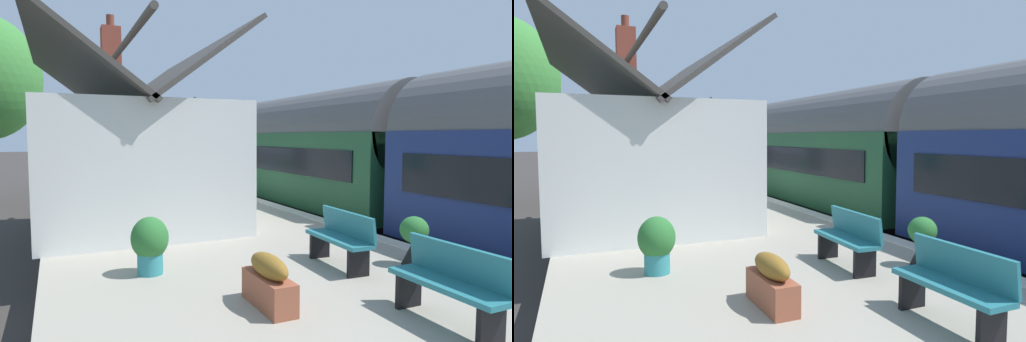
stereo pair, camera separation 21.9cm
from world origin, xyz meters
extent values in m
plane|color=#383330|center=(0.00, 0.00, 0.00)|extent=(160.00, 160.00, 0.00)
cube|color=#A39B8C|center=(0.00, 4.20, 0.41)|extent=(32.00, 6.41, 0.82)
cube|color=beige|center=(0.00, 1.18, 0.83)|extent=(32.00, 0.36, 0.02)
cube|color=gray|center=(0.00, -1.62, 0.07)|extent=(52.00, 0.08, 0.14)
cube|color=gray|center=(0.00, -0.18, 0.07)|extent=(52.00, 0.08, 0.14)
cube|color=black|center=(-0.43, -0.90, 0.35)|extent=(8.22, 2.29, 0.70)
cube|color=#1E4C2D|center=(-0.43, -0.90, 1.85)|extent=(8.93, 2.70, 2.30)
cylinder|color=#515154|center=(-0.43, -0.90, 3.00)|extent=(8.93, 2.65, 2.65)
cube|color=black|center=(-0.43, 0.47, 2.14)|extent=(7.59, 0.03, 0.80)
cylinder|color=black|center=(2.25, -0.90, 0.35)|extent=(0.70, 2.16, 0.70)
cylinder|color=black|center=(-3.11, -0.90, 0.35)|extent=(0.70, 2.16, 0.70)
cube|color=black|center=(4.06, -0.90, 2.25)|extent=(0.04, 2.16, 0.90)
cylinder|color=#F2EDCC|center=(4.08, -0.90, 1.27)|extent=(0.06, 0.24, 0.24)
cube|color=red|center=(4.12, -0.90, 0.82)|extent=(0.16, 2.56, 0.24)
cylinder|color=black|center=(-6.93, -0.90, 0.35)|extent=(0.70, 2.16, 0.70)
cube|color=white|center=(-1.12, 5.45, 2.22)|extent=(7.63, 4.16, 2.79)
cube|color=#47423D|center=(-1.12, 4.42, 4.40)|extent=(8.13, 2.34, 1.80)
cube|color=#47423D|center=(-1.12, 6.49, 4.40)|extent=(8.13, 2.34, 1.80)
cylinder|color=#47423D|center=(-1.12, 5.45, 5.18)|extent=(8.13, 0.16, 0.16)
cube|color=brown|center=(1.32, 5.45, 4.92)|extent=(0.56, 0.56, 2.61)
cylinder|color=brown|center=(1.32, 5.45, 6.40)|extent=(0.24, 0.24, 0.36)
cube|color=teal|center=(-1.99, 3.36, 1.87)|extent=(0.90, 0.06, 2.10)
cube|color=teal|center=(-3.39, 3.36, 2.52)|extent=(0.80, 0.05, 1.10)
cube|color=teal|center=(-0.59, 3.36, 2.52)|extent=(0.80, 0.05, 1.10)
cube|color=#26727F|center=(-7.40, 3.09, 1.27)|extent=(1.42, 0.46, 0.06)
cube|color=#26727F|center=(-7.41, 2.91, 1.50)|extent=(1.40, 0.16, 0.40)
cube|color=black|center=(-7.96, 3.11, 1.04)|extent=(0.08, 0.36, 0.44)
cube|color=black|center=(-6.84, 3.06, 1.04)|extent=(0.08, 0.36, 0.44)
cube|color=#26727F|center=(9.50, 3.07, 1.27)|extent=(1.41, 0.42, 0.06)
cube|color=#26727F|center=(9.50, 2.89, 1.50)|extent=(1.40, 0.13, 0.40)
cube|color=black|center=(8.94, 3.08, 1.04)|extent=(0.07, 0.36, 0.44)
cube|color=black|center=(10.06, 3.06, 1.04)|extent=(0.07, 0.36, 0.44)
cube|color=#26727F|center=(-9.71, 3.28, 1.27)|extent=(1.40, 0.40, 0.06)
cube|color=#26727F|center=(-9.71, 3.10, 1.50)|extent=(1.40, 0.11, 0.40)
cube|color=black|center=(-10.27, 3.28, 1.04)|extent=(0.06, 0.36, 0.44)
cube|color=black|center=(-9.15, 3.27, 1.04)|extent=(0.06, 0.36, 0.44)
cube|color=#9E5138|center=(-8.45, 4.82, 1.02)|extent=(0.94, 0.32, 0.39)
ellipsoid|color=olive|center=(-8.45, 4.82, 1.33)|extent=(0.84, 0.29, 0.29)
cone|color=gray|center=(7.79, 1.63, 1.02)|extent=(0.41, 0.41, 0.40)
cylinder|color=gray|center=(7.79, 1.63, 0.85)|extent=(0.22, 0.22, 0.06)
ellipsoid|color=#4C8C2D|center=(7.79, 1.63, 1.39)|extent=(0.48, 0.48, 0.55)
cone|color=#DC4272|center=(7.79, 1.63, 1.55)|extent=(0.10, 0.10, 0.19)
cone|color=teal|center=(8.13, 5.50, 1.00)|extent=(0.52, 0.52, 0.35)
cylinder|color=teal|center=(8.13, 5.50, 0.85)|extent=(0.28, 0.28, 0.06)
ellipsoid|color=#2D7233|center=(8.13, 5.50, 1.40)|extent=(0.67, 0.67, 0.63)
cone|color=#EA4A7F|center=(8.13, 5.50, 1.64)|extent=(0.13, 0.13, 0.27)
cylinder|color=teal|center=(-6.55, 5.87, 1.00)|extent=(0.38, 0.38, 0.35)
ellipsoid|color=#2D7233|center=(-6.55, 5.87, 1.37)|extent=(0.56, 0.56, 0.64)
cube|color=teal|center=(11.94, 6.29, 1.00)|extent=(0.83, 0.32, 0.35)
ellipsoid|color=#3D8438|center=(11.94, 6.29, 1.29)|extent=(0.75, 0.29, 0.29)
cone|color=black|center=(-7.82, 1.91, 1.03)|extent=(0.38, 0.38, 0.41)
cylinder|color=black|center=(-7.82, 1.91, 0.85)|extent=(0.21, 0.21, 0.06)
ellipsoid|color=#2D7233|center=(-7.82, 1.91, 1.39)|extent=(0.45, 0.45, 0.43)
cylinder|color=#9E5138|center=(6.56, 6.55, 0.97)|extent=(0.35, 0.35, 0.30)
ellipsoid|color=#2D7233|center=(6.56, 6.55, 1.30)|extent=(0.52, 0.52, 0.62)
cone|color=#E84935|center=(6.56, 6.55, 1.49)|extent=(0.09, 0.09, 0.21)
cylinder|color=black|center=(5.01, 1.70, 2.47)|extent=(0.10, 0.10, 3.30)
cylinder|color=black|center=(5.01, 1.70, 3.97)|extent=(0.05, 0.50, 0.05)
cube|color=beige|center=(5.01, 1.70, 4.26)|extent=(0.24, 0.24, 0.32)
cone|color=black|center=(5.01, 1.70, 4.48)|extent=(0.32, 0.32, 0.14)
cylinder|color=black|center=(7.54, 1.96, 1.37)|extent=(0.06, 0.06, 1.10)
cylinder|color=black|center=(8.14, 1.96, 1.37)|extent=(0.06, 0.06, 1.10)
cube|color=maroon|center=(7.84, 1.96, 2.14)|extent=(0.90, 0.06, 0.44)
cube|color=black|center=(7.84, 1.96, 2.14)|extent=(0.96, 0.03, 0.50)
camera|label=1|loc=(-13.16, 7.12, 2.89)|focal=31.12mm
camera|label=2|loc=(-13.24, 6.92, 2.89)|focal=31.12mm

